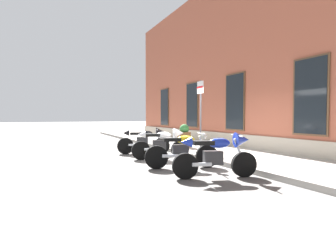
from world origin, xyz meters
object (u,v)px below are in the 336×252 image
motorcycle_blue_sport (218,153)px  barrel_planter (184,137)px  motorcycle_yellow_naked (183,151)px  motorcycle_white_sport (163,142)px  motorcycle_black_sport (146,139)px  parking_sign (200,106)px

motorcycle_blue_sport → barrel_planter: (-4.70, 1.81, -0.01)m
motorcycle_yellow_naked → motorcycle_white_sport: bearing=173.9°
motorcycle_white_sport → motorcycle_yellow_naked: motorcycle_white_sport is taller
motorcycle_black_sport → motorcycle_white_sport: motorcycle_white_sport is taller
motorcycle_blue_sport → motorcycle_black_sport: bearing=-179.3°
motorcycle_black_sport → motorcycle_yellow_naked: motorcycle_black_sport is taller
motorcycle_white_sport → barrel_planter: 2.43m
motorcycle_black_sport → motorcycle_blue_sport: size_ratio=0.97×
parking_sign → barrel_planter: bearing=168.3°
motorcycle_black_sport → motorcycle_white_sport: (1.42, 0.06, 0.01)m
motorcycle_black_sport → motorcycle_white_sport: 1.43m
motorcycle_black_sport → motorcycle_blue_sport: bearing=0.7°
parking_sign → motorcycle_white_sport: bearing=-95.8°
motorcycle_black_sport → barrel_planter: bearing=96.6°
motorcycle_white_sport → parking_sign: 1.90m
motorcycle_yellow_naked → parking_sign: size_ratio=0.78×
motorcycle_yellow_naked → barrel_planter: (-3.30, 1.98, 0.08)m
barrel_planter → motorcycle_black_sport: bearing=-83.4°
barrel_planter → parking_sign: bearing=-11.7°
motorcycle_yellow_naked → motorcycle_blue_sport: bearing=6.9°
motorcycle_blue_sport → barrel_planter: size_ratio=2.02×
motorcycle_blue_sport → parking_sign: 3.48m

